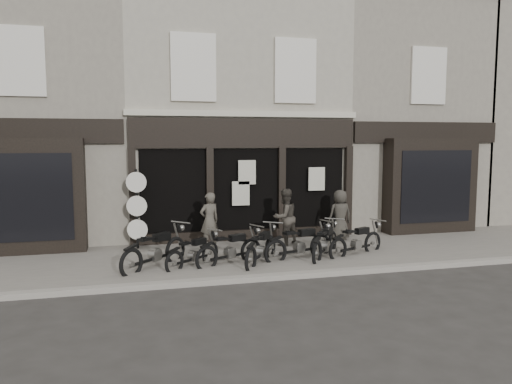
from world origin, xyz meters
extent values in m
plane|color=#2D2B28|center=(0.00, 0.00, 0.00)|extent=(90.00, 90.00, 0.00)
cube|color=slate|center=(0.00, 0.90, 0.06)|extent=(30.00, 4.20, 0.12)
cube|color=gray|center=(0.00, -1.25, 0.07)|extent=(30.00, 0.25, 0.13)
cube|color=#AAA391|center=(0.00, 6.00, 4.10)|extent=(7.20, 6.00, 8.20)
cube|color=black|center=(0.00, 2.92, 3.45)|extent=(7.10, 0.18, 0.90)
cube|color=black|center=(0.00, 2.98, 1.50)|extent=(6.50, 0.10, 2.95)
cube|color=black|center=(0.00, 2.91, 0.22)|extent=(7.10, 0.20, 0.44)
cube|color=beige|center=(0.00, 2.95, 4.05)|extent=(7.30, 0.22, 0.18)
cube|color=silver|center=(-1.60, 2.95, 5.40)|extent=(1.35, 0.12, 2.00)
cube|color=black|center=(-1.60, 2.98, 5.40)|extent=(1.05, 0.06, 1.70)
cube|color=silver|center=(1.60, 2.95, 5.40)|extent=(1.35, 0.12, 2.00)
cube|color=black|center=(1.60, 2.98, 5.40)|extent=(1.05, 0.06, 1.70)
cube|color=black|center=(-3.45, 2.90, 1.55)|extent=(0.22, 0.22, 3.00)
cube|color=black|center=(-1.15, 2.90, 1.55)|extent=(0.22, 0.22, 3.00)
cube|color=black|center=(1.15, 2.90, 1.55)|extent=(0.22, 0.22, 3.00)
cube|color=black|center=(3.45, 2.90, 1.55)|extent=(0.22, 0.22, 3.00)
cube|color=beige|center=(0.00, 2.80, 2.25)|extent=(0.55, 0.04, 0.75)
cube|color=beige|center=(2.30, 2.80, 2.00)|extent=(0.55, 0.04, 0.75)
cube|color=beige|center=(-0.20, 2.80, 1.60)|extent=(0.55, 0.04, 0.75)
cube|color=gray|center=(-6.35, 6.00, 4.10)|extent=(5.50, 6.00, 8.20)
cube|color=black|center=(-6.35, 2.65, 1.70)|extent=(3.20, 0.70, 3.20)
cube|color=black|center=(-6.35, 2.30, 1.70)|extent=(2.60, 0.06, 2.40)
cube|color=black|center=(-6.35, 2.95, 3.50)|extent=(5.40, 0.16, 0.70)
cube|color=silver|center=(-6.35, 2.96, 5.40)|extent=(1.30, 0.10, 1.90)
cube|color=black|center=(-6.35, 2.99, 5.40)|extent=(1.00, 0.06, 1.60)
cube|color=gray|center=(6.35, 6.00, 4.10)|extent=(5.50, 6.00, 8.20)
cube|color=black|center=(6.35, 2.65, 1.70)|extent=(3.20, 0.70, 3.20)
cube|color=black|center=(6.35, 2.30, 1.70)|extent=(2.60, 0.06, 2.40)
cube|color=black|center=(6.35, 2.95, 3.50)|extent=(5.40, 0.16, 0.70)
cube|color=silver|center=(6.35, 2.96, 5.40)|extent=(1.30, 0.10, 1.90)
cube|color=black|center=(6.35, 2.99, 5.40)|extent=(1.00, 0.06, 1.60)
torus|color=black|center=(-2.43, 0.77, 0.37)|extent=(0.60, 0.59, 0.74)
torus|color=black|center=(-3.56, -0.33, 0.37)|extent=(0.60, 0.59, 0.74)
cube|color=black|center=(-2.99, 0.22, 0.32)|extent=(0.96, 0.95, 0.07)
cube|color=gray|center=(-2.98, 0.23, 0.41)|extent=(0.32, 0.32, 0.28)
cube|color=black|center=(-2.79, 0.42, 0.82)|extent=(0.49, 0.48, 0.19)
cube|color=black|center=(-3.23, -0.01, 0.87)|extent=(0.39, 0.38, 0.07)
cylinder|color=gray|center=(-2.26, 0.94, 1.09)|extent=(0.47, 0.48, 0.04)
torus|color=black|center=(-1.54, 0.56, 0.30)|extent=(0.52, 0.45, 0.61)
torus|color=black|center=(-2.55, -0.26, 0.30)|extent=(0.52, 0.45, 0.61)
cube|color=black|center=(-2.05, 0.15, 0.26)|extent=(0.85, 0.70, 0.05)
cube|color=gray|center=(-2.03, 0.16, 0.34)|extent=(0.27, 0.26, 0.23)
cube|color=black|center=(-1.87, 0.30, 0.68)|extent=(0.42, 0.38, 0.15)
cube|color=black|center=(-2.25, -0.02, 0.71)|extent=(0.32, 0.31, 0.05)
cylinder|color=gray|center=(-1.39, 0.68, 0.89)|extent=(0.35, 0.42, 0.03)
torus|color=black|center=(-0.47, 0.44, 0.33)|extent=(0.64, 0.37, 0.67)
torus|color=black|center=(-1.75, -0.18, 0.33)|extent=(0.64, 0.37, 0.67)
cube|color=black|center=(-1.11, 0.13, 0.29)|extent=(1.07, 0.55, 0.06)
cube|color=gray|center=(-1.09, 0.14, 0.37)|extent=(0.29, 0.26, 0.25)
cube|color=black|center=(-0.88, 0.24, 0.74)|extent=(0.48, 0.35, 0.17)
cube|color=black|center=(-1.38, 0.00, 0.78)|extent=(0.35, 0.30, 0.06)
cylinder|color=gray|center=(-0.28, 0.53, 0.97)|extent=(0.28, 0.53, 0.04)
torus|color=black|center=(0.12, 0.62, 0.34)|extent=(0.47, 0.61, 0.68)
torus|color=black|center=(-0.72, -0.57, 0.34)|extent=(0.47, 0.61, 0.68)
cube|color=black|center=(-0.30, 0.03, 0.30)|extent=(0.73, 1.00, 0.06)
cube|color=gray|center=(-0.29, 0.04, 0.38)|extent=(0.29, 0.30, 0.26)
cube|color=black|center=(-0.15, 0.24, 0.76)|extent=(0.41, 0.47, 0.17)
cube|color=black|center=(-0.47, -0.22, 0.80)|extent=(0.34, 0.36, 0.06)
cylinder|color=gray|center=(0.25, 0.80, 1.00)|extent=(0.49, 0.37, 0.04)
torus|color=black|center=(1.50, 0.43, 0.34)|extent=(0.69, 0.30, 0.70)
torus|color=black|center=(0.08, -0.02, 0.34)|extent=(0.69, 0.30, 0.70)
cube|color=black|center=(0.79, 0.21, 0.30)|extent=(1.18, 0.42, 0.06)
cube|color=gray|center=(0.81, 0.21, 0.39)|extent=(0.29, 0.25, 0.27)
cube|color=black|center=(1.04, 0.29, 0.78)|extent=(0.50, 0.31, 0.17)
cube|color=black|center=(0.49, 0.11, 0.82)|extent=(0.36, 0.29, 0.06)
cylinder|color=gray|center=(1.71, 0.50, 1.02)|extent=(0.21, 0.58, 0.04)
torus|color=black|center=(2.00, 0.78, 0.34)|extent=(0.50, 0.59, 0.68)
torus|color=black|center=(1.09, -0.36, 0.34)|extent=(0.50, 0.59, 0.68)
cube|color=black|center=(1.55, 0.21, 0.30)|extent=(0.78, 0.96, 0.06)
cube|color=gray|center=(1.56, 0.22, 0.38)|extent=(0.29, 0.30, 0.26)
cube|color=black|center=(1.71, 0.41, 0.76)|extent=(0.42, 0.47, 0.17)
cube|color=black|center=(1.36, -0.03, 0.80)|extent=(0.34, 0.36, 0.06)
cylinder|color=gray|center=(2.14, 0.95, 1.00)|extent=(0.48, 0.39, 0.04)
torus|color=black|center=(3.11, 0.49, 0.33)|extent=(0.65, 0.34, 0.67)
torus|color=black|center=(1.80, -0.07, 0.33)|extent=(0.65, 0.34, 0.67)
cube|color=black|center=(2.45, 0.21, 0.29)|extent=(1.09, 0.50, 0.06)
cube|color=gray|center=(2.47, 0.22, 0.37)|extent=(0.29, 0.25, 0.25)
cube|color=black|center=(2.69, 0.31, 0.74)|extent=(0.48, 0.33, 0.17)
cube|color=black|center=(2.18, 0.09, 0.78)|extent=(0.35, 0.30, 0.06)
cylinder|color=gray|center=(3.31, 0.57, 0.98)|extent=(0.26, 0.54, 0.04)
imported|color=#4B463D|center=(-1.34, 1.88, 0.94)|extent=(0.69, 0.56, 1.64)
imported|color=#3B362F|center=(0.91, 1.77, 0.97)|extent=(1.01, 0.91, 1.69)
imported|color=#36332D|center=(2.83, 2.13, 0.91)|extent=(0.81, 0.57, 1.58)
cylinder|color=black|center=(-3.35, 2.43, 0.03)|extent=(0.38, 0.38, 0.06)
cylinder|color=black|center=(-3.35, 2.43, 1.21)|extent=(0.07, 0.07, 2.42)
cylinder|color=black|center=(-3.35, 2.40, 2.05)|extent=(0.58, 0.17, 0.59)
cylinder|color=silver|center=(-3.35, 2.38, 2.05)|extent=(0.58, 0.13, 0.59)
cylinder|color=black|center=(-3.35, 2.40, 1.37)|extent=(0.58, 0.17, 0.59)
cylinder|color=silver|center=(-3.35, 2.38, 1.37)|extent=(0.58, 0.13, 0.59)
cylinder|color=black|center=(-3.35, 2.40, 0.68)|extent=(0.58, 0.17, 0.59)
cylinder|color=silver|center=(-3.35, 2.38, 0.68)|extent=(0.58, 0.13, 0.59)
camera|label=1|loc=(-3.60, -12.16, 3.28)|focal=35.00mm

